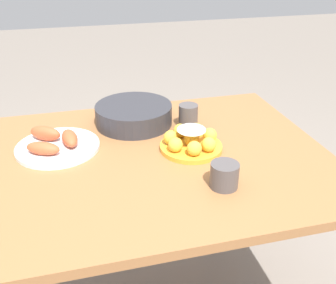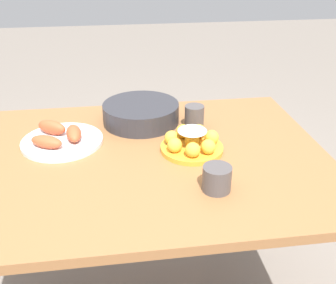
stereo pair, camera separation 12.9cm
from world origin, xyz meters
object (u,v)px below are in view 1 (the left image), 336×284
Objects in this scene: dining_table at (145,183)px; cake_plate at (191,141)px; seafood_platter at (56,144)px; cup_near at (224,175)px; cup_far at (188,116)px; serving_bowl at (134,114)px.

cake_plate is (0.16, 0.01, 0.14)m from dining_table.
cake_plate reaches higher than seafood_platter.
cake_plate is at bearing 96.17° from cup_near.
seafood_platter is at bearing 165.48° from cake_plate.
cup_near is 0.93× the size of cup_far.
serving_bowl is 0.32m from seafood_platter.
cake_plate is at bearing -104.02° from cup_far.
cake_plate is at bearing -58.99° from serving_bowl.
serving_bowl is 0.52m from cup_near.
cake_plate is 0.73× the size of serving_bowl.
dining_table is 14.80× the size of cup_near.
dining_table is 0.31m from cup_far.
cake_plate reaches higher than dining_table.
cake_plate is 0.75× the size of seafood_platter.
dining_table is at bearing 129.52° from cup_near.
cake_plate is at bearing -14.52° from seafood_platter.
dining_table is 5.77× the size of cake_plate.
cup_far is at bearing 87.62° from cup_near.
cake_plate is 0.18m from cup_far.
seafood_platter is 0.58m from cup_near.
cup_far is at bearing 6.60° from seafood_platter.
cup_far reaches higher than serving_bowl.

